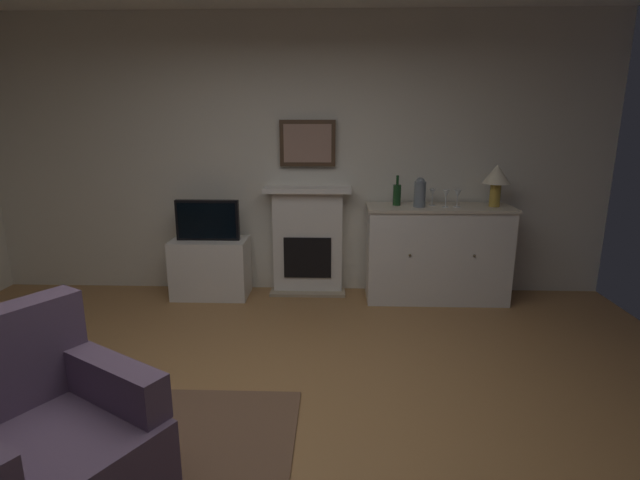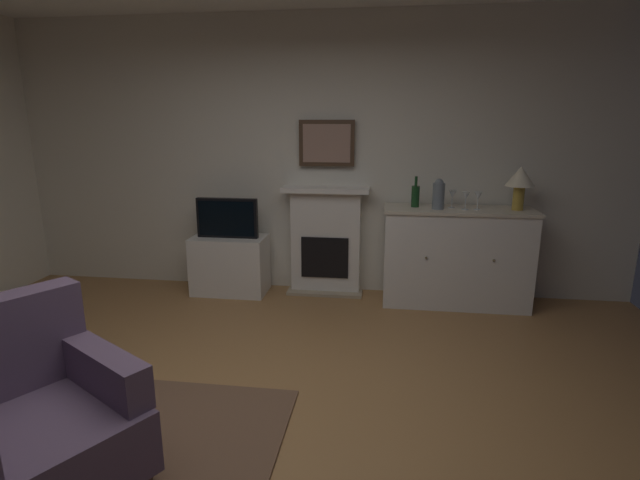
{
  "view_description": "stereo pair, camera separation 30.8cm",
  "coord_description": "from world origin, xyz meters",
  "px_view_note": "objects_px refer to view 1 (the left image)",
  "views": [
    {
      "loc": [
        0.43,
        -2.34,
        1.75
      ],
      "look_at": [
        0.33,
        0.64,
        1.0
      ],
      "focal_mm": 27.01,
      "sensor_mm": 36.0,
      "label": 1
    },
    {
      "loc": [
        0.74,
        -2.32,
        1.75
      ],
      "look_at": [
        0.33,
        0.64,
        1.0
      ],
      "focal_mm": 27.01,
      "sensor_mm": 36.0,
      "label": 2
    }
  ],
  "objects_px": {
    "fireplace_unit": "(308,240)",
    "wine_bottle": "(397,194)",
    "framed_picture": "(308,143)",
    "wine_glass_right": "(458,194)",
    "wine_glass_left": "(433,193)",
    "tv_cabinet": "(211,268)",
    "sideboard_cabinet": "(437,253)",
    "table_lamp": "(497,177)",
    "armchair": "(39,437)",
    "vase_decorative": "(420,192)",
    "tv_set": "(207,220)",
    "wine_glass_center": "(446,194)"
  },
  "relations": [
    {
      "from": "fireplace_unit",
      "to": "wine_bottle",
      "type": "height_order",
      "value": "wine_bottle"
    },
    {
      "from": "framed_picture",
      "to": "wine_glass_right",
      "type": "xyz_separation_m",
      "value": [
        1.43,
        -0.27,
        -0.46
      ]
    },
    {
      "from": "framed_picture",
      "to": "wine_glass_left",
      "type": "xyz_separation_m",
      "value": [
        1.21,
        -0.19,
        -0.46
      ]
    },
    {
      "from": "tv_cabinet",
      "to": "sideboard_cabinet",
      "type": "bearing_deg",
      "value": -0.38
    },
    {
      "from": "framed_picture",
      "to": "tv_cabinet",
      "type": "bearing_deg",
      "value": -167.99
    },
    {
      "from": "tv_cabinet",
      "to": "table_lamp",
      "type": "bearing_deg",
      "value": -0.31
    },
    {
      "from": "table_lamp",
      "to": "wine_glass_left",
      "type": "bearing_deg",
      "value": 177.13
    },
    {
      "from": "sideboard_cabinet",
      "to": "tv_cabinet",
      "type": "bearing_deg",
      "value": 179.62
    },
    {
      "from": "armchair",
      "to": "vase_decorative",
      "type": "bearing_deg",
      "value": 52.49
    },
    {
      "from": "armchair",
      "to": "tv_cabinet",
      "type": "bearing_deg",
      "value": 89.09
    },
    {
      "from": "tv_set",
      "to": "framed_picture",
      "type": "bearing_deg",
      "value": 13.31
    },
    {
      "from": "sideboard_cabinet",
      "to": "table_lamp",
      "type": "relative_size",
      "value": 3.47
    },
    {
      "from": "wine_glass_left",
      "to": "sideboard_cabinet",
      "type": "bearing_deg",
      "value": -23.3
    },
    {
      "from": "wine_glass_center",
      "to": "tv_set",
      "type": "height_order",
      "value": "wine_glass_center"
    },
    {
      "from": "wine_bottle",
      "to": "sideboard_cabinet",
      "type": "bearing_deg",
      "value": -4.67
    },
    {
      "from": "fireplace_unit",
      "to": "tv_set",
      "type": "bearing_deg",
      "value": -169.23
    },
    {
      "from": "wine_glass_right",
      "to": "tv_cabinet",
      "type": "relative_size",
      "value": 0.22
    },
    {
      "from": "fireplace_unit",
      "to": "framed_picture",
      "type": "height_order",
      "value": "framed_picture"
    },
    {
      "from": "wine_glass_right",
      "to": "tv_set",
      "type": "xyz_separation_m",
      "value": [
        -2.41,
        0.03,
        -0.27
      ]
    },
    {
      "from": "sideboard_cabinet",
      "to": "vase_decorative",
      "type": "height_order",
      "value": "vase_decorative"
    },
    {
      "from": "framed_picture",
      "to": "vase_decorative",
      "type": "bearing_deg",
      "value": -14.22
    },
    {
      "from": "vase_decorative",
      "to": "wine_glass_left",
      "type": "bearing_deg",
      "value": 30.25
    },
    {
      "from": "sideboard_cabinet",
      "to": "wine_glass_right",
      "type": "distance_m",
      "value": 0.61
    },
    {
      "from": "fireplace_unit",
      "to": "wine_glass_left",
      "type": "xyz_separation_m",
      "value": [
        1.21,
        -0.15,
        0.52
      ]
    },
    {
      "from": "wine_glass_right",
      "to": "tv_cabinet",
      "type": "xyz_separation_m",
      "value": [
        -2.41,
        0.06,
        -0.77
      ]
    },
    {
      "from": "table_lamp",
      "to": "wine_glass_left",
      "type": "height_order",
      "value": "table_lamp"
    },
    {
      "from": "wine_glass_left",
      "to": "tv_set",
      "type": "distance_m",
      "value": 2.2
    },
    {
      "from": "tv_set",
      "to": "sideboard_cabinet",
      "type": "bearing_deg",
      "value": 0.21
    },
    {
      "from": "wine_glass_left",
      "to": "tv_cabinet",
      "type": "distance_m",
      "value": 2.32
    },
    {
      "from": "wine_glass_right",
      "to": "armchair",
      "type": "height_order",
      "value": "wine_glass_right"
    },
    {
      "from": "wine_bottle",
      "to": "tv_set",
      "type": "bearing_deg",
      "value": -178.71
    },
    {
      "from": "sideboard_cabinet",
      "to": "tv_set",
      "type": "relative_size",
      "value": 2.24
    },
    {
      "from": "wine_glass_right",
      "to": "vase_decorative",
      "type": "relative_size",
      "value": 0.59
    },
    {
      "from": "framed_picture",
      "to": "tv_set",
      "type": "distance_m",
      "value": 1.24
    },
    {
      "from": "framed_picture",
      "to": "wine_glass_left",
      "type": "distance_m",
      "value": 1.31
    },
    {
      "from": "fireplace_unit",
      "to": "armchair",
      "type": "bearing_deg",
      "value": -109.02
    },
    {
      "from": "sideboard_cabinet",
      "to": "wine_bottle",
      "type": "bearing_deg",
      "value": 175.33
    },
    {
      "from": "table_lamp",
      "to": "wine_bottle",
      "type": "height_order",
      "value": "table_lamp"
    },
    {
      "from": "sideboard_cabinet",
      "to": "wine_glass_center",
      "type": "bearing_deg",
      "value": -52.0
    },
    {
      "from": "table_lamp",
      "to": "tv_set",
      "type": "height_order",
      "value": "table_lamp"
    },
    {
      "from": "wine_glass_right",
      "to": "wine_bottle",
      "type": "bearing_deg",
      "value": 172.24
    },
    {
      "from": "vase_decorative",
      "to": "tv_cabinet",
      "type": "bearing_deg",
      "value": 178.18
    },
    {
      "from": "table_lamp",
      "to": "vase_decorative",
      "type": "bearing_deg",
      "value": -176.03
    },
    {
      "from": "fireplace_unit",
      "to": "table_lamp",
      "type": "height_order",
      "value": "table_lamp"
    },
    {
      "from": "wine_glass_right",
      "to": "vase_decorative",
      "type": "xyz_separation_m",
      "value": [
        -0.36,
        -0.01,
        0.02
      ]
    },
    {
      "from": "fireplace_unit",
      "to": "tv_cabinet",
      "type": "height_order",
      "value": "fireplace_unit"
    },
    {
      "from": "table_lamp",
      "to": "vase_decorative",
      "type": "height_order",
      "value": "table_lamp"
    },
    {
      "from": "fireplace_unit",
      "to": "table_lamp",
      "type": "bearing_deg",
      "value": -5.64
    },
    {
      "from": "fireplace_unit",
      "to": "vase_decorative",
      "type": "xyz_separation_m",
      "value": [
        1.08,
        -0.23,
        0.54
      ]
    },
    {
      "from": "fireplace_unit",
      "to": "wine_glass_center",
      "type": "height_order",
      "value": "wine_glass_center"
    }
  ]
}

